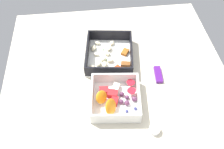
# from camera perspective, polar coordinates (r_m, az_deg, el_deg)

# --- Properties ---
(table_surface) EXTENTS (0.80, 0.80, 0.02)m
(table_surface) POSITION_cam_1_polar(r_m,az_deg,el_deg) (0.84, 1.26, -1.55)
(table_surface) COLOR beige
(table_surface) RESTS_ON ground
(pasta_container) EXTENTS (0.21, 0.19, 0.05)m
(pasta_container) POSITION_cam_1_polar(r_m,az_deg,el_deg) (0.89, -0.78, 4.65)
(pasta_container) COLOR white
(pasta_container) RESTS_ON table_surface
(fruit_bowl) EXTENTS (0.17, 0.17, 0.06)m
(fruit_bowl) POSITION_cam_1_polar(r_m,az_deg,el_deg) (0.77, 0.86, -5.70)
(fruit_bowl) COLOR white
(fruit_bowl) RESTS_ON table_surface
(candy_bar) EXTENTS (0.07, 0.03, 0.01)m
(candy_bar) POSITION_cam_1_polar(r_m,az_deg,el_deg) (0.86, 11.12, -0.10)
(candy_bar) COLOR #51197A
(candy_bar) RESTS_ON table_surface
(paper_cup_liner) EXTENTS (0.03, 0.03, 0.02)m
(paper_cup_liner) POSITION_cam_1_polar(r_m,az_deg,el_deg) (0.74, 10.20, -13.02)
(paper_cup_liner) COLOR white
(paper_cup_liner) RESTS_ON table_surface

